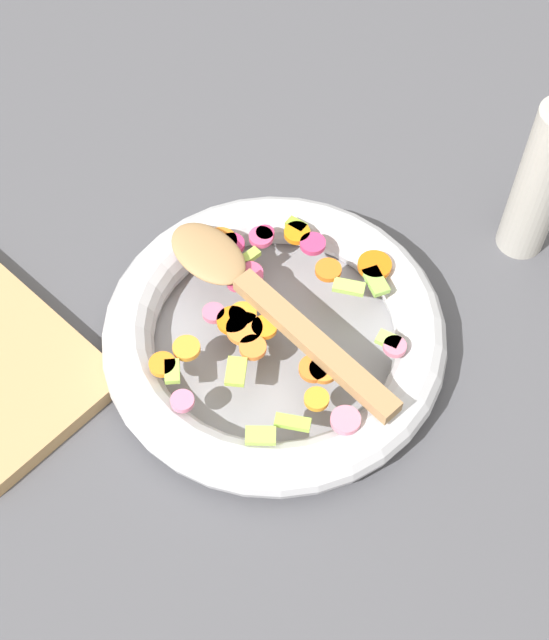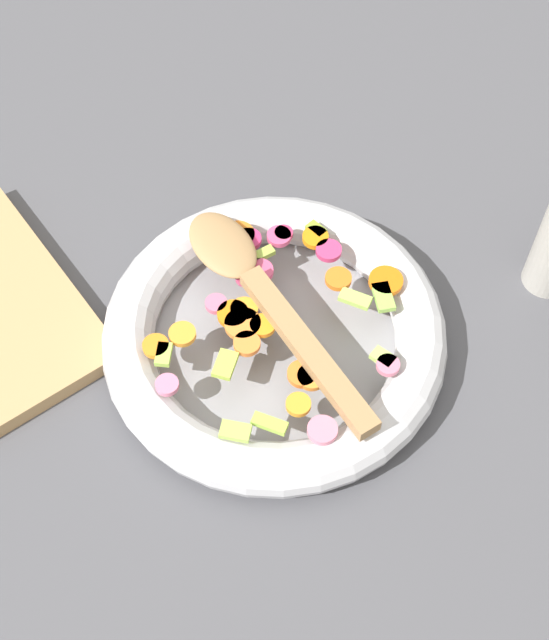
# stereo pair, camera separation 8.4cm
# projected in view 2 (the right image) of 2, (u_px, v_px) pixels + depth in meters

# --- Properties ---
(ground_plane) EXTENTS (4.00, 4.00, 0.00)m
(ground_plane) POSITION_uv_depth(u_px,v_px,m) (274.00, 347.00, 0.88)
(ground_plane) COLOR #4C4C51
(skillet) EXTENTS (0.33, 0.33, 0.05)m
(skillet) POSITION_uv_depth(u_px,v_px,m) (274.00, 336.00, 0.86)
(skillet) COLOR gray
(skillet) RESTS_ON ground_plane
(chopped_vegetables) EXTENTS (0.28, 0.27, 0.01)m
(chopped_vegetables) POSITION_uv_depth(u_px,v_px,m) (273.00, 309.00, 0.84)
(chopped_vegetables) COLOR orange
(chopped_vegetables) RESTS_ON skillet
(wooden_spoon) EXTENTS (0.29, 0.06, 0.01)m
(wooden_spoon) POSITION_uv_depth(u_px,v_px,m) (259.00, 292.00, 0.84)
(wooden_spoon) COLOR #A87F51
(wooden_spoon) RESTS_ON chopped_vegetables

